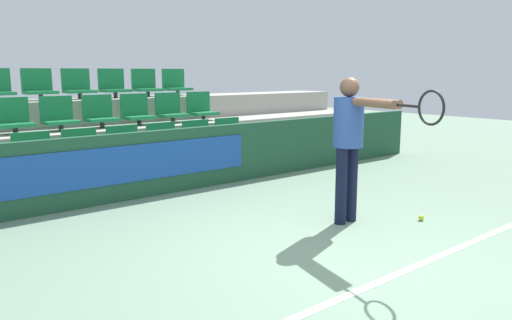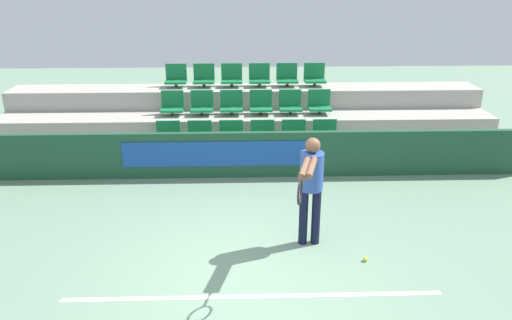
{
  "view_description": "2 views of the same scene",
  "coord_description": "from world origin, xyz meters",
  "px_view_note": "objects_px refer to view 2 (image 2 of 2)",
  "views": [
    {
      "loc": [
        -3.49,
        -2.76,
        1.72
      ],
      "look_at": [
        0.3,
        1.83,
        0.67
      ],
      "focal_mm": 35.0,
      "sensor_mm": 36.0,
      "label": 1
    },
    {
      "loc": [
        -0.12,
        -5.63,
        3.88
      ],
      "look_at": [
        0.11,
        1.74,
        1.02
      ],
      "focal_mm": 35.0,
      "sensor_mm": 36.0,
      "label": 2
    }
  ],
  "objects_px": {
    "stadium_chair_6": "(172,105)",
    "stadium_chair_17": "(315,77)",
    "stadium_chair_2": "(231,136)",
    "stadium_chair_10": "(290,104)",
    "stadium_chair_1": "(200,136)",
    "stadium_chair_4": "(294,135)",
    "tennis_player": "(311,181)",
    "stadium_chair_3": "(263,135)",
    "stadium_chair_5": "(325,135)",
    "stadium_chair_0": "(168,136)",
    "stadium_chair_12": "(176,77)",
    "stadium_chair_9": "(261,104)",
    "stadium_chair_16": "(287,77)",
    "stadium_chair_11": "(319,104)",
    "tennis_ball": "(365,259)",
    "stadium_chair_8": "(231,105)",
    "stadium_chair_14": "(232,77)",
    "stadium_chair_13": "(204,77)",
    "stadium_chair_7": "(202,105)",
    "stadium_chair_15": "(259,77)"
  },
  "relations": [
    {
      "from": "stadium_chair_7",
      "to": "stadium_chair_9",
      "type": "xyz_separation_m",
      "value": [
        1.29,
        0.0,
        0.0
      ]
    },
    {
      "from": "stadium_chair_0",
      "to": "stadium_chair_1",
      "type": "relative_size",
      "value": 1.0
    },
    {
      "from": "tennis_player",
      "to": "tennis_ball",
      "type": "bearing_deg",
      "value": -16.95
    },
    {
      "from": "stadium_chair_1",
      "to": "stadium_chair_8",
      "type": "relative_size",
      "value": 1.0
    },
    {
      "from": "stadium_chair_12",
      "to": "stadium_chair_13",
      "type": "xyz_separation_m",
      "value": [
        0.65,
        0.0,
        0.0
      ]
    },
    {
      "from": "stadium_chair_4",
      "to": "stadium_chair_14",
      "type": "relative_size",
      "value": 1.0
    },
    {
      "from": "stadium_chair_2",
      "to": "stadium_chair_11",
      "type": "xyz_separation_m",
      "value": [
        1.94,
        0.89,
        0.42
      ]
    },
    {
      "from": "stadium_chair_0",
      "to": "stadium_chair_11",
      "type": "relative_size",
      "value": 1.0
    },
    {
      "from": "stadium_chair_7",
      "to": "stadium_chair_14",
      "type": "xyz_separation_m",
      "value": [
        0.65,
        0.89,
        0.42
      ]
    },
    {
      "from": "stadium_chair_7",
      "to": "stadium_chair_5",
      "type": "bearing_deg",
      "value": -19.07
    },
    {
      "from": "stadium_chair_12",
      "to": "stadium_chair_17",
      "type": "distance_m",
      "value": 3.23
    },
    {
      "from": "stadium_chair_2",
      "to": "stadium_chair_10",
      "type": "distance_m",
      "value": 1.63
    },
    {
      "from": "stadium_chair_6",
      "to": "stadium_chair_17",
      "type": "xyz_separation_m",
      "value": [
        3.23,
        0.89,
        0.42
      ]
    },
    {
      "from": "stadium_chair_5",
      "to": "tennis_player",
      "type": "distance_m",
      "value": 3.41
    },
    {
      "from": "stadium_chair_9",
      "to": "stadium_chair_16",
      "type": "bearing_deg",
      "value": 54.12
    },
    {
      "from": "stadium_chair_13",
      "to": "tennis_ball",
      "type": "distance_m",
      "value": 6.29
    },
    {
      "from": "stadium_chair_12",
      "to": "tennis_ball",
      "type": "xyz_separation_m",
      "value": [
        3.23,
        -5.55,
        -1.45
      ]
    },
    {
      "from": "stadium_chair_9",
      "to": "stadium_chair_6",
      "type": "bearing_deg",
      "value": 180.0
    },
    {
      "from": "stadium_chair_14",
      "to": "stadium_chair_8",
      "type": "bearing_deg",
      "value": -90.0
    },
    {
      "from": "stadium_chair_0",
      "to": "stadium_chair_17",
      "type": "relative_size",
      "value": 1.0
    },
    {
      "from": "stadium_chair_13",
      "to": "stadium_chair_12",
      "type": "bearing_deg",
      "value": 180.0
    },
    {
      "from": "stadium_chair_1",
      "to": "stadium_chair_14",
      "type": "bearing_deg",
      "value": 70.12
    },
    {
      "from": "stadium_chair_0",
      "to": "stadium_chair_1",
      "type": "height_order",
      "value": "same"
    },
    {
      "from": "stadium_chair_2",
      "to": "stadium_chair_10",
      "type": "height_order",
      "value": "stadium_chair_10"
    },
    {
      "from": "stadium_chair_3",
      "to": "tennis_player",
      "type": "bearing_deg",
      "value": -80.77
    },
    {
      "from": "stadium_chair_3",
      "to": "stadium_chair_11",
      "type": "relative_size",
      "value": 1.0
    },
    {
      "from": "stadium_chair_2",
      "to": "stadium_chair_4",
      "type": "relative_size",
      "value": 1.0
    },
    {
      "from": "stadium_chair_0",
      "to": "stadium_chair_8",
      "type": "height_order",
      "value": "stadium_chair_8"
    },
    {
      "from": "stadium_chair_11",
      "to": "stadium_chair_6",
      "type": "bearing_deg",
      "value": 180.0
    },
    {
      "from": "stadium_chair_6",
      "to": "stadium_chair_12",
      "type": "bearing_deg",
      "value": 90.0
    },
    {
      "from": "stadium_chair_5",
      "to": "stadium_chair_4",
      "type": "bearing_deg",
      "value": 180.0
    },
    {
      "from": "stadium_chair_8",
      "to": "stadium_chair_13",
      "type": "bearing_deg",
      "value": 125.88
    },
    {
      "from": "stadium_chair_1",
      "to": "stadium_chair_5",
      "type": "xyz_separation_m",
      "value": [
        2.59,
        0.0,
        0.0
      ]
    },
    {
      "from": "stadium_chair_16",
      "to": "stadium_chair_3",
      "type": "bearing_deg",
      "value": -109.88
    },
    {
      "from": "tennis_player",
      "to": "stadium_chair_10",
      "type": "bearing_deg",
      "value": 103.04
    },
    {
      "from": "stadium_chair_16",
      "to": "stadium_chair_0",
      "type": "bearing_deg",
      "value": -145.34
    },
    {
      "from": "stadium_chair_10",
      "to": "stadium_chair_17",
      "type": "xyz_separation_m",
      "value": [
        0.65,
        0.89,
        0.42
      ]
    },
    {
      "from": "stadium_chair_4",
      "to": "stadium_chair_5",
      "type": "relative_size",
      "value": 1.0
    },
    {
      "from": "stadium_chair_2",
      "to": "stadium_chair_12",
      "type": "bearing_deg",
      "value": 125.88
    },
    {
      "from": "stadium_chair_0",
      "to": "tennis_player",
      "type": "height_order",
      "value": "tennis_player"
    },
    {
      "from": "stadium_chair_2",
      "to": "stadium_chair_17",
      "type": "height_order",
      "value": "stadium_chair_17"
    },
    {
      "from": "stadium_chair_12",
      "to": "stadium_chair_15",
      "type": "height_order",
      "value": "same"
    },
    {
      "from": "stadium_chair_5",
      "to": "stadium_chair_12",
      "type": "bearing_deg",
      "value": 151.06
    },
    {
      "from": "stadium_chair_0",
      "to": "stadium_chair_4",
      "type": "height_order",
      "value": "same"
    },
    {
      "from": "stadium_chair_4",
      "to": "stadium_chair_15",
      "type": "height_order",
      "value": "stadium_chair_15"
    },
    {
      "from": "stadium_chair_2",
      "to": "stadium_chair_13",
      "type": "height_order",
      "value": "stadium_chair_13"
    },
    {
      "from": "stadium_chair_10",
      "to": "stadium_chair_5",
      "type": "bearing_deg",
      "value": -54.12
    },
    {
      "from": "stadium_chair_1",
      "to": "stadium_chair_13",
      "type": "relative_size",
      "value": 1.0
    },
    {
      "from": "stadium_chair_3",
      "to": "stadium_chair_5",
      "type": "relative_size",
      "value": 1.0
    },
    {
      "from": "stadium_chair_1",
      "to": "stadium_chair_4",
      "type": "height_order",
      "value": "same"
    }
  ]
}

